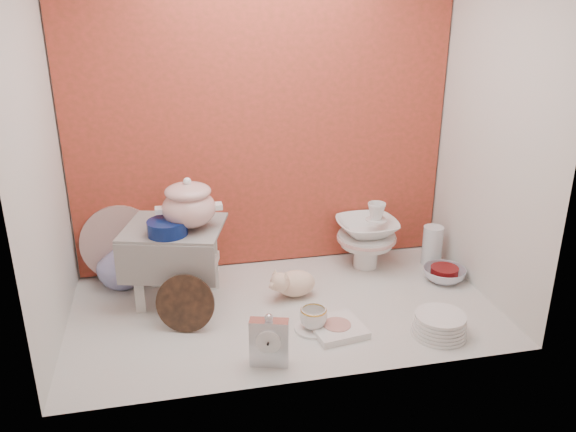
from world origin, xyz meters
name	(u,v)px	position (x,y,z in m)	size (l,w,h in m)	color
ground	(284,309)	(0.00, 0.00, 0.00)	(1.80, 1.80, 0.00)	silver
niche_shell	(275,84)	(0.00, 0.18, 0.93)	(1.86, 1.03, 1.53)	#CB3C32
step_stool	(177,263)	(-0.44, 0.19, 0.17)	(0.41, 0.35, 0.35)	silver
soup_tureen	(189,203)	(-0.37, 0.15, 0.46)	(0.26, 0.26, 0.22)	white
cobalt_bowl	(167,228)	(-0.46, 0.10, 0.38)	(0.16, 0.16, 0.06)	#0B1A53
floral_platter	(120,243)	(-0.69, 0.45, 0.18)	(0.36, 0.06, 0.36)	silver
blue_white_vase	(121,263)	(-0.69, 0.37, 0.12)	(0.22, 0.22, 0.23)	white
lacquer_tray	(185,304)	(-0.42, -0.07, 0.12)	(0.24, 0.07, 0.23)	black
mantel_clock	(269,340)	(-0.14, -0.38, 0.10)	(0.14, 0.05, 0.21)	silver
plush_pig	(296,283)	(0.07, 0.10, 0.07)	(0.22, 0.15, 0.13)	beige
teacup_saucer	(313,328)	(0.08, -0.18, 0.01)	(0.15, 0.15, 0.01)	white
gold_rim_teacup	(313,318)	(0.08, -0.18, 0.05)	(0.11, 0.11, 0.09)	white
lattice_dish	(337,328)	(0.17, -0.21, 0.01)	(0.20, 0.20, 0.03)	white
dinner_plate_stack	(440,324)	(0.56, -0.32, 0.04)	(0.22, 0.22, 0.09)	white
crystal_bowl	(444,274)	(0.79, 0.10, 0.03)	(0.20, 0.20, 0.06)	silver
clear_glass_vase	(432,245)	(0.81, 0.28, 0.10)	(0.10, 0.10, 0.20)	silver
porcelain_tower	(367,235)	(0.48, 0.32, 0.17)	(0.29, 0.29, 0.34)	white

